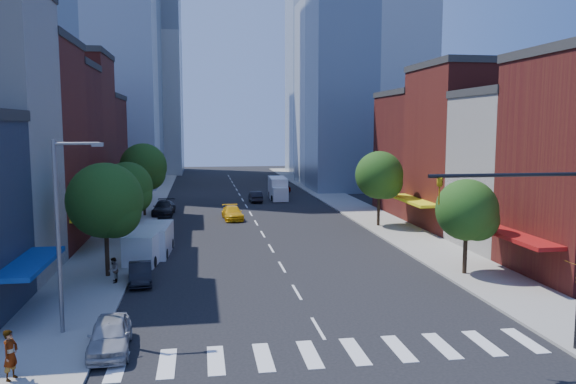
% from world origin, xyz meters
% --- Properties ---
extents(ground, '(220.00, 220.00, 0.00)m').
position_xyz_m(ground, '(0.00, 0.00, 0.00)').
color(ground, black).
rests_on(ground, ground).
extents(sidewalk_left, '(5.00, 120.00, 0.15)m').
position_xyz_m(sidewalk_left, '(-12.50, 40.00, 0.07)').
color(sidewalk_left, gray).
rests_on(sidewalk_left, ground).
extents(sidewalk_right, '(5.00, 120.00, 0.15)m').
position_xyz_m(sidewalk_right, '(12.50, 40.00, 0.07)').
color(sidewalk_right, gray).
rests_on(sidewalk_right, ground).
extents(crosswalk, '(19.00, 3.00, 0.01)m').
position_xyz_m(crosswalk, '(0.00, -3.00, 0.01)').
color(crosswalk, silver).
rests_on(crosswalk, ground).
extents(bldg_left_3, '(12.00, 8.00, 15.00)m').
position_xyz_m(bldg_left_3, '(-21.00, 29.00, 7.50)').
color(bldg_left_3, '#551515').
rests_on(bldg_left_3, ground).
extents(bldg_left_4, '(12.00, 9.00, 17.00)m').
position_xyz_m(bldg_left_4, '(-21.00, 37.50, 8.50)').
color(bldg_left_4, maroon).
rests_on(bldg_left_4, ground).
extents(bldg_left_5, '(12.00, 10.00, 13.00)m').
position_xyz_m(bldg_left_5, '(-21.00, 47.00, 6.50)').
color(bldg_left_5, '#551515').
rests_on(bldg_left_5, ground).
extents(bldg_right_1, '(12.00, 8.00, 12.00)m').
position_xyz_m(bldg_right_1, '(21.00, 15.00, 6.00)').
color(bldg_right_1, beige).
rests_on(bldg_right_1, ground).
extents(bldg_right_2, '(12.00, 10.00, 15.00)m').
position_xyz_m(bldg_right_2, '(21.00, 24.00, 7.50)').
color(bldg_right_2, maroon).
rests_on(bldg_right_2, ground).
extents(bldg_right_3, '(12.00, 10.00, 13.00)m').
position_xyz_m(bldg_right_3, '(21.00, 34.00, 6.50)').
color(bldg_right_3, '#551515').
rests_on(bldg_right_3, ground).
extents(tower_far_w, '(18.00, 18.00, 56.00)m').
position_xyz_m(tower_far_w, '(-18.00, 95.00, 28.00)').
color(tower_far_w, '#9EA5AD').
rests_on(tower_far_w, ground).
extents(traffic_signal, '(7.24, 2.24, 8.00)m').
position_xyz_m(traffic_signal, '(9.94, -4.50, 4.16)').
color(traffic_signal, black).
rests_on(traffic_signal, sidewalk_right).
extents(streetlight, '(2.25, 0.25, 9.00)m').
position_xyz_m(streetlight, '(-11.81, 1.00, 5.28)').
color(streetlight, slate).
rests_on(streetlight, sidewalk_left).
extents(tree_left_near, '(4.80, 4.80, 7.30)m').
position_xyz_m(tree_left_near, '(-11.35, 10.92, 4.87)').
color(tree_left_near, black).
rests_on(tree_left_near, sidewalk_left).
extents(tree_left_mid, '(4.20, 4.20, 6.65)m').
position_xyz_m(tree_left_mid, '(-11.35, 21.92, 4.53)').
color(tree_left_mid, black).
rests_on(tree_left_mid, sidewalk_left).
extents(tree_left_far, '(5.00, 5.00, 7.75)m').
position_xyz_m(tree_left_far, '(-11.35, 35.92, 5.20)').
color(tree_left_far, black).
rests_on(tree_left_far, sidewalk_left).
extents(tree_right_near, '(4.00, 4.00, 6.20)m').
position_xyz_m(tree_right_near, '(11.65, 7.92, 4.19)').
color(tree_right_near, black).
rests_on(tree_right_near, sidewalk_right).
extents(tree_right_far, '(4.60, 4.60, 7.20)m').
position_xyz_m(tree_right_far, '(11.65, 25.92, 4.86)').
color(tree_right_far, black).
rests_on(tree_right_far, sidewalk_right).
extents(parked_car_front, '(2.00, 4.40, 1.47)m').
position_xyz_m(parked_car_front, '(-9.50, -1.32, 0.73)').
color(parked_car_front, '#A1A2A6').
rests_on(parked_car_front, ground).
extents(parked_car_second, '(1.76, 4.02, 1.29)m').
position_xyz_m(parked_car_second, '(-9.29, 9.38, 0.64)').
color(parked_car_second, black).
rests_on(parked_car_second, ground).
extents(parked_car_third, '(2.61, 5.42, 1.49)m').
position_xyz_m(parked_car_third, '(-9.50, 23.49, 0.74)').
color(parked_car_third, '#999999').
rests_on(parked_car_third, ground).
extents(parked_car_rear, '(2.49, 5.52, 1.57)m').
position_xyz_m(parked_car_rear, '(-9.50, 36.63, 0.78)').
color(parked_car_rear, black).
rests_on(parked_car_rear, ground).
extents(cargo_van_near, '(2.79, 5.51, 2.25)m').
position_xyz_m(cargo_van_near, '(-9.52, 15.14, 1.11)').
color(cargo_van_near, white).
rests_on(cargo_van_near, ground).
extents(cargo_van_far, '(2.47, 5.41, 2.25)m').
position_xyz_m(cargo_van_far, '(-8.95, 17.37, 1.11)').
color(cargo_van_far, silver).
rests_on(cargo_van_far, ground).
extents(taxi, '(2.25, 4.89, 1.38)m').
position_xyz_m(taxi, '(-2.24, 32.45, 0.69)').
color(taxi, '#EAAD0C').
rests_on(taxi, ground).
extents(traffic_car_oncoming, '(1.54, 4.17, 1.36)m').
position_xyz_m(traffic_car_oncoming, '(1.50, 45.70, 0.68)').
color(traffic_car_oncoming, black).
rests_on(traffic_car_oncoming, ground).
extents(traffic_car_far, '(1.97, 3.99, 1.31)m').
position_xyz_m(traffic_car_far, '(6.68, 56.30, 0.65)').
color(traffic_car_far, '#999999').
rests_on(traffic_car_far, ground).
extents(box_truck, '(2.42, 7.19, 2.86)m').
position_xyz_m(box_truck, '(4.75, 48.02, 1.35)').
color(box_truck, silver).
rests_on(box_truck, ground).
extents(pedestrian_near, '(0.67, 0.82, 1.95)m').
position_xyz_m(pedestrian_near, '(-12.74, -3.87, 1.12)').
color(pedestrian_near, '#999999').
rests_on(pedestrian_near, sidewalk_left).
extents(pedestrian_far, '(0.66, 0.81, 1.57)m').
position_xyz_m(pedestrian_far, '(-10.87, 9.24, 0.93)').
color(pedestrian_far, '#999999').
rests_on(pedestrian_far, sidewalk_left).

